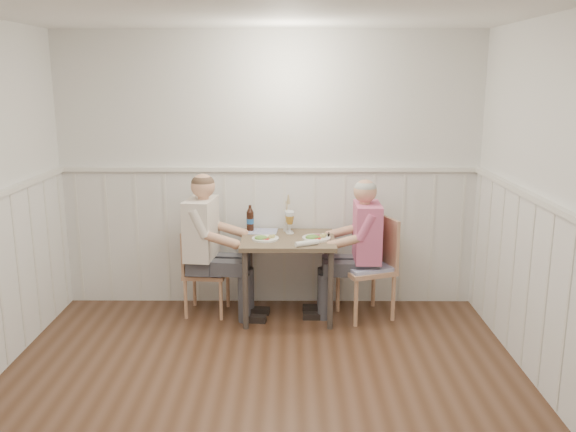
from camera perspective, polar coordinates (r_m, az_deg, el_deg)
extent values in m
plane|color=#462B1B|center=(4.12, -2.80, -19.02)|extent=(4.50, 4.50, 0.00)
cube|color=silver|center=(5.81, -1.76, 4.24)|extent=(4.00, 0.04, 2.60)
cube|color=silver|center=(5.93, -1.72, -2.00)|extent=(3.98, 0.03, 1.30)
cube|color=silver|center=(5.78, -1.77, 4.39)|extent=(3.98, 0.06, 0.04)
cube|color=brown|center=(5.52, 0.01, -2.26)|extent=(0.84, 0.70, 0.04)
cylinder|color=#3F3833|center=(5.36, -4.01, -6.96)|extent=(0.05, 0.05, 0.71)
cylinder|color=#3F3833|center=(5.93, -3.58, -4.99)|extent=(0.05, 0.05, 0.71)
cylinder|color=#3F3833|center=(5.36, 4.00, -6.98)|extent=(0.05, 0.05, 0.71)
cylinder|color=#3F3833|center=(5.93, 3.63, -5.00)|extent=(0.05, 0.05, 0.71)
cube|color=#A7765A|center=(5.64, 7.29, -4.99)|extent=(0.57, 0.57, 0.04)
cube|color=#4954A1|center=(5.63, 7.30, -4.64)|extent=(0.51, 0.51, 0.03)
cube|color=#A7765A|center=(5.67, 9.15, -2.33)|extent=(0.19, 0.42, 0.46)
cylinder|color=#A7765A|center=(5.65, 9.82, -7.58)|extent=(0.04, 0.04, 0.43)
cylinder|color=#A7765A|center=(5.48, 6.37, -8.13)|extent=(0.04, 0.04, 0.43)
cylinder|color=#A7765A|center=(5.96, 7.99, -6.42)|extent=(0.04, 0.04, 0.43)
cylinder|color=#A7765A|center=(5.80, 4.69, -6.89)|extent=(0.04, 0.04, 0.43)
cube|color=#A7765A|center=(5.74, -7.62, -5.30)|extent=(0.42, 0.42, 0.04)
cube|color=#4954A1|center=(5.73, -7.63, -5.00)|extent=(0.37, 0.37, 0.03)
cube|color=#A7765A|center=(5.72, -9.38, -3.14)|extent=(0.06, 0.38, 0.40)
cylinder|color=#A7765A|center=(6.00, -8.74, -6.61)|extent=(0.03, 0.03, 0.37)
cylinder|color=#A7765A|center=(5.93, -5.65, -6.75)|extent=(0.03, 0.03, 0.37)
cylinder|color=#A7765A|center=(5.70, -9.55, -7.70)|extent=(0.03, 0.03, 0.37)
cylinder|color=#A7765A|center=(5.63, -6.29, -7.87)|extent=(0.03, 0.03, 0.37)
cube|color=#3F3F47|center=(5.73, 7.06, -7.22)|extent=(0.42, 0.39, 0.43)
cube|color=#3F3F47|center=(5.62, 5.20, -4.64)|extent=(0.40, 0.35, 0.12)
cube|color=#CD5D74|center=(5.55, 7.22, -1.49)|extent=(0.23, 0.42, 0.52)
sphere|color=tan|center=(5.47, 7.33, 2.32)|extent=(0.21, 0.21, 0.21)
sphere|color=#A5A5A0|center=(5.47, 7.34, 2.61)|extent=(0.20, 0.20, 0.20)
cube|color=black|center=(5.53, 3.69, -1.44)|extent=(0.02, 0.07, 0.12)
cube|color=#3F3F47|center=(5.74, -7.75, -7.12)|extent=(0.48, 0.45, 0.45)
cube|color=#3F3F47|center=(5.60, -5.87, -4.53)|extent=(0.46, 0.40, 0.13)
cube|color=white|center=(5.56, -7.94, -1.17)|extent=(0.29, 0.46, 0.54)
sphere|color=tan|center=(5.47, -8.07, 2.80)|extent=(0.22, 0.22, 0.22)
sphere|color=#4C3828|center=(5.47, -8.08, 3.10)|extent=(0.21, 0.21, 0.21)
cylinder|color=white|center=(5.49, 2.67, -2.07)|extent=(0.26, 0.26, 0.02)
ellipsoid|color=#3F722D|center=(5.45, 2.29, -1.82)|extent=(0.13, 0.10, 0.05)
sphere|color=tan|center=(5.49, 3.27, -1.78)|extent=(0.03, 0.03, 0.03)
cube|color=#9B4E55|center=(5.54, 2.85, -1.77)|extent=(0.08, 0.05, 0.01)
cylinder|color=white|center=(5.54, 3.39, -1.69)|extent=(0.05, 0.05, 0.03)
cylinder|color=white|center=(5.47, -2.14, -2.13)|extent=(0.24, 0.24, 0.02)
ellipsoid|color=#3F722D|center=(5.43, -2.53, -1.89)|extent=(0.12, 0.10, 0.05)
sphere|color=tan|center=(5.47, -1.57, -1.86)|extent=(0.03, 0.03, 0.03)
cylinder|color=silver|center=(5.73, 0.09, -1.46)|extent=(0.07, 0.07, 0.01)
cylinder|color=silver|center=(5.71, 0.09, -1.01)|extent=(0.01, 0.01, 0.09)
cone|color=#B8842B|center=(5.70, 0.09, -0.23)|extent=(0.08, 0.08, 0.08)
cylinder|color=silver|center=(5.68, 0.09, 0.33)|extent=(0.08, 0.08, 0.03)
cylinder|color=silver|center=(5.67, 0.18, -1.60)|extent=(0.07, 0.07, 0.01)
cylinder|color=silver|center=(5.66, 0.18, -1.14)|extent=(0.01, 0.01, 0.09)
cone|color=#B8842B|center=(5.64, 0.18, -0.36)|extent=(0.08, 0.08, 0.08)
cylinder|color=silver|center=(5.63, 0.18, 0.20)|extent=(0.08, 0.08, 0.03)
cylinder|color=black|center=(5.76, -3.56, -0.52)|extent=(0.07, 0.07, 0.18)
cone|color=black|center=(5.73, -3.57, 0.56)|extent=(0.07, 0.07, 0.04)
cylinder|color=black|center=(5.72, -3.58, 0.87)|extent=(0.03, 0.03, 0.03)
cylinder|color=#245A9E|center=(5.76, -3.56, -0.47)|extent=(0.07, 0.07, 0.05)
cylinder|color=white|center=(5.26, 1.78, -2.56)|extent=(0.21, 0.14, 0.05)
cylinder|color=silver|center=(5.75, -0.23, -1.05)|extent=(0.04, 0.04, 0.08)
cylinder|color=tan|center=(5.72, -0.23, 0.26)|extent=(0.02, 0.02, 0.25)
cone|color=tan|center=(5.68, -0.23, 1.78)|extent=(0.03, 0.03, 0.09)
cube|color=#4954A1|center=(5.74, -2.47, -1.44)|extent=(0.30, 0.25, 0.01)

